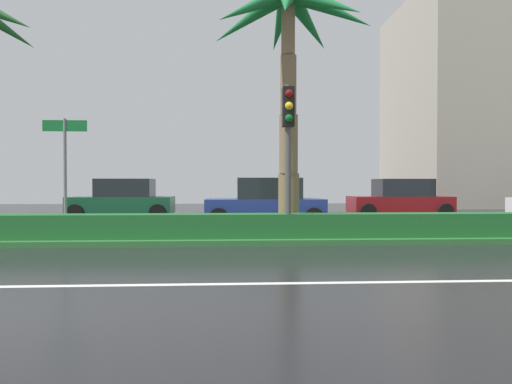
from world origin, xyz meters
TOP-DOWN VIEW (x-y plane):
  - ground_plane at (0.00, 9.00)m, footprint 90.00×42.00m
  - near_lane_divider_stripe at (0.00, 2.00)m, footprint 81.00×0.14m
  - median_strip at (0.00, 8.00)m, footprint 85.50×4.00m
  - median_hedge at (0.00, 6.60)m, footprint 76.50×0.70m
  - palm_tree_centre_left at (4.84, 7.88)m, footprint 4.69×4.71m
  - traffic_signal_median_right at (4.61, 6.32)m, footprint 0.28×0.43m
  - street_name_sign at (-0.99, 6.96)m, footprint 1.10×0.08m
  - car_in_traffic_second at (-1.40, 14.84)m, footprint 4.30×2.02m
  - car_in_traffic_third at (4.47, 11.77)m, footprint 4.30×2.02m
  - car_in_traffic_fourth at (10.61, 14.73)m, footprint 4.30×2.02m

SIDE VIEW (x-z plane):
  - ground_plane at x=0.00m, z-range -0.10..0.00m
  - near_lane_divider_stripe at x=0.00m, z-range 0.00..0.01m
  - median_strip at x=0.00m, z-range 0.00..0.15m
  - median_hedge at x=0.00m, z-range 0.15..0.75m
  - car_in_traffic_second at x=-1.40m, z-range -0.03..1.69m
  - car_in_traffic_third at x=4.47m, z-range -0.03..1.69m
  - car_in_traffic_fourth at x=10.61m, z-range -0.03..1.69m
  - street_name_sign at x=-0.99m, z-range 0.58..3.58m
  - traffic_signal_median_right at x=4.61m, z-range 0.86..4.65m
  - palm_tree_centre_left at x=4.84m, z-range 2.06..9.20m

